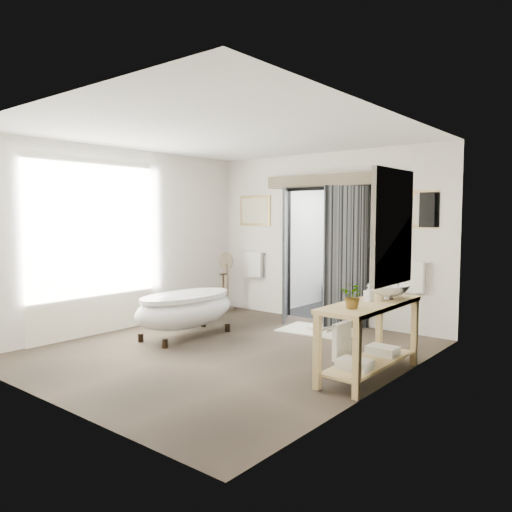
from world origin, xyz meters
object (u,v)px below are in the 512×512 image
at_px(clawfoot_tub, 186,308).
at_px(vanity, 367,332).
at_px(basin, 389,292).
at_px(rug, 319,330).

bearing_deg(clawfoot_tub, vanity, 0.18).
bearing_deg(basin, vanity, -96.35).
bearing_deg(rug, basin, -35.39).
bearing_deg(clawfoot_tub, basin, 7.07).
height_order(clawfoot_tub, basin, basin).
bearing_deg(vanity, basin, 77.83).
relative_size(vanity, basin, 3.24).
height_order(rug, basin, basin).
height_order(vanity, basin, basin).
distance_m(vanity, basin, 0.57).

